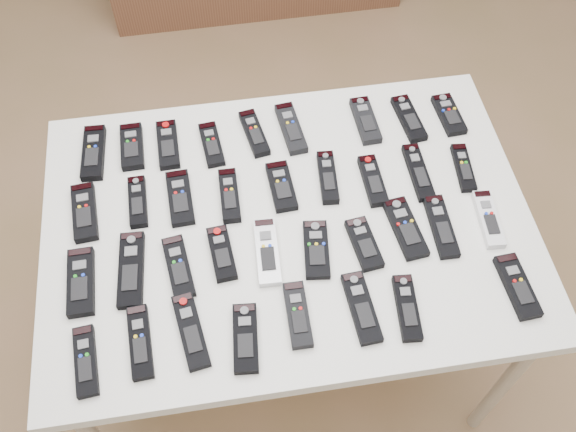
{
  "coord_description": "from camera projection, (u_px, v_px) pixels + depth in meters",
  "views": [
    {
      "loc": [
        -0.26,
        -1.02,
        2.15
      ],
      "look_at": [
        -0.12,
        -0.13,
        0.8
      ],
      "focal_mm": 40.0,
      "sensor_mm": 36.0,
      "label": 1
    }
  ],
  "objects": [
    {
      "name": "remote_4",
      "position": [
        254.0,
        133.0,
        1.79
      ],
      "size": [
        0.07,
        0.17,
        0.02
      ],
      "primitive_type": "cube",
      "rotation": [
        0.0,
        0.0,
        0.17
      ],
      "color": "black",
      "rests_on": "table"
    },
    {
      "name": "remote_7",
      "position": [
        409.0,
        119.0,
        1.83
      ],
      "size": [
        0.07,
        0.17,
        0.02
      ],
      "primitive_type": "cube",
      "rotation": [
        0.0,
        0.0,
        0.11
      ],
      "color": "black",
      "rests_on": "table"
    },
    {
      "name": "remote_1",
      "position": [
        132.0,
        147.0,
        1.77
      ],
      "size": [
        0.06,
        0.15,
        0.02
      ],
      "primitive_type": "cube",
      "rotation": [
        0.0,
        0.0,
        0.02
      ],
      "color": "black",
      "rests_on": "table"
    },
    {
      "name": "remote_22",
      "position": [
        267.0,
        252.0,
        1.58
      ],
      "size": [
        0.06,
        0.19,
        0.02
      ],
      "primitive_type": "cube",
      "rotation": [
        0.0,
        0.0,
        -0.04
      ],
      "color": "#B7B7BC",
      "rests_on": "table"
    },
    {
      "name": "remote_15",
      "position": [
        373.0,
        181.0,
        1.7
      ],
      "size": [
        0.05,
        0.16,
        0.02
      ],
      "primitive_type": "cube",
      "rotation": [
        0.0,
        0.0,
        0.02
      ],
      "color": "black",
      "rests_on": "table"
    },
    {
      "name": "remote_17",
      "position": [
        463.0,
        168.0,
        1.73
      ],
      "size": [
        0.05,
        0.16,
        0.02
      ],
      "primitive_type": "cube",
      "rotation": [
        0.0,
        0.0,
        -0.1
      ],
      "color": "black",
      "rests_on": "table"
    },
    {
      "name": "remote_10",
      "position": [
        138.0,
        202.0,
        1.66
      ],
      "size": [
        0.05,
        0.16,
        0.02
      ],
      "primitive_type": "cube",
      "rotation": [
        0.0,
        0.0,
        0.02
      ],
      "color": "black",
      "rests_on": "table"
    },
    {
      "name": "ground",
      "position": [
        315.0,
        303.0,
        2.38
      ],
      "size": [
        4.0,
        4.0,
        0.0
      ],
      "primitive_type": "plane",
      "color": "olive",
      "rests_on": "ground"
    },
    {
      "name": "remote_13",
      "position": [
        281.0,
        186.0,
        1.69
      ],
      "size": [
        0.07,
        0.16,
        0.02
      ],
      "primitive_type": "cube",
      "rotation": [
        0.0,
        0.0,
        0.05
      ],
      "color": "black",
      "rests_on": "table"
    },
    {
      "name": "remote_19",
      "position": [
        131.0,
        270.0,
        1.55
      ],
      "size": [
        0.07,
        0.21,
        0.02
      ],
      "primitive_type": "cube",
      "rotation": [
        0.0,
        0.0,
        -0.06
      ],
      "color": "black",
      "rests_on": "table"
    },
    {
      "name": "remote_31",
      "position": [
        245.0,
        338.0,
        1.45
      ],
      "size": [
        0.07,
        0.17,
        0.02
      ],
      "primitive_type": "cube",
      "rotation": [
        0.0,
        0.0,
        -0.09
      ],
      "color": "black",
      "rests_on": "table"
    },
    {
      "name": "remote_0",
      "position": [
        93.0,
        153.0,
        1.75
      ],
      "size": [
        0.07,
        0.18,
        0.02
      ],
      "primitive_type": "cube",
      "rotation": [
        0.0,
        0.0,
        -0.05
      ],
      "color": "black",
      "rests_on": "table"
    },
    {
      "name": "remote_30",
      "position": [
        191.0,
        331.0,
        1.46
      ],
      "size": [
        0.08,
        0.19,
        0.02
      ],
      "primitive_type": "cube",
      "rotation": [
        0.0,
        0.0,
        0.16
      ],
      "color": "black",
      "rests_on": "table"
    },
    {
      "name": "remote_33",
      "position": [
        361.0,
        308.0,
        1.5
      ],
      "size": [
        0.06,
        0.18,
        0.02
      ],
      "primitive_type": "cube",
      "rotation": [
        0.0,
        0.0,
        0.06
      ],
      "color": "black",
      "rests_on": "table"
    },
    {
      "name": "remote_20",
      "position": [
        179.0,
        267.0,
        1.56
      ],
      "size": [
        0.08,
        0.18,
        0.02
      ],
      "primitive_type": "cube",
      "rotation": [
        0.0,
        0.0,
        0.14
      ],
      "color": "black",
      "rests_on": "table"
    },
    {
      "name": "remote_12",
      "position": [
        230.0,
        196.0,
        1.67
      ],
      "size": [
        0.05,
        0.16,
        0.02
      ],
      "primitive_type": "cube",
      "rotation": [
        0.0,
        0.0,
        -0.01
      ],
      "color": "black",
      "rests_on": "table"
    },
    {
      "name": "remote_27",
      "position": [
        488.0,
        219.0,
        1.63
      ],
      "size": [
        0.06,
        0.17,
        0.02
      ],
      "primitive_type": "cube",
      "rotation": [
        0.0,
        0.0,
        -0.07
      ],
      "color": "silver",
      "rests_on": "table"
    },
    {
      "name": "remote_23",
      "position": [
        316.0,
        250.0,
        1.58
      ],
      "size": [
        0.08,
        0.17,
        0.02
      ],
      "primitive_type": "cube",
      "rotation": [
        0.0,
        0.0,
        -0.12
      ],
      "color": "black",
      "rests_on": "table"
    },
    {
      "name": "remote_11",
      "position": [
        180.0,
        198.0,
        1.67
      ],
      "size": [
        0.07,
        0.17,
        0.02
      ],
      "primitive_type": "cube",
      "rotation": [
        0.0,
        0.0,
        0.05
      ],
      "color": "black",
      "rests_on": "table"
    },
    {
      "name": "remote_16",
      "position": [
        418.0,
        172.0,
        1.72
      ],
      "size": [
        0.04,
        0.18,
        0.02
      ],
      "primitive_type": "cube",
      "rotation": [
        0.0,
        0.0,
        0.0
      ],
      "color": "black",
      "rests_on": "table"
    },
    {
      "name": "remote_6",
      "position": [
        365.0,
        120.0,
        1.82
      ],
      "size": [
        0.06,
        0.17,
        0.02
      ],
      "primitive_type": "cube",
      "rotation": [
        0.0,
        0.0,
        0.04
      ],
      "color": "black",
      "rests_on": "table"
    },
    {
      "name": "remote_8",
      "position": [
        449.0,
        115.0,
        1.83
      ],
      "size": [
        0.07,
        0.15,
        0.02
      ],
      "primitive_type": "cube",
      "rotation": [
        0.0,
        0.0,
        0.07
      ],
      "color": "black",
      "rests_on": "table"
    },
    {
      "name": "remote_29",
      "position": [
        140.0,
        342.0,
        1.45
      ],
      "size": [
        0.06,
        0.18,
        0.02
      ],
      "primitive_type": "cube",
      "rotation": [
        0.0,
        0.0,
        0.06
      ],
      "color": "black",
      "rests_on": "table"
    },
    {
      "name": "remote_18",
      "position": [
        81.0,
        282.0,
        1.53
      ],
      "size": [
        0.06,
        0.18,
        0.02
      ],
      "primitive_type": "cube",
      "rotation": [
        0.0,
        0.0,
        0.02
      ],
      "color": "black",
      "rests_on": "table"
    },
    {
      "name": "remote_5",
      "position": [
        291.0,
        128.0,
        1.8
      ],
      "size": [
        0.07,
        0.18,
        0.02
      ],
      "primitive_type": "cube",
      "rotation": [
        0.0,
        0.0,
        0.1
      ],
      "color": "black",
      "rests_on": "table"
    },
    {
      "name": "remote_34",
      "position": [
        407.0,
        308.0,
        1.49
      ],
      "size": [
        0.06,
        0.17,
        0.02
      ],
      "primitive_type": "cube",
      "rotation": [
        0.0,
        0.0,
        -0.09
      ],
      "color": "black",
      "rests_on": "table"
    },
    {
      "name": "remote_32",
      "position": [
        298.0,
        315.0,
        1.48
      ],
      "size": [
        0.05,
        0.16,
        0.02
      ],
      "primitive_type": "cube",
      "rotation": [
        0.0,
        0.0,
        -0.01
      ],
      "color": "black",
      "rests_on": "table"
    },
    {
      "name": "remote_35",
      "position": [
        517.0,
        286.0,
        1.53
      ],
      "size": [
        0.06,
        0.17,
        0.02
      ],
      "primitive_type": "cube",
      "rotation": [
        0.0,
        0.0,
        0.06
      ],
      "color": "black",
      "rests_on": "table"
    },
    {
      "name": "remote_2",
      "position": [
        168.0,
        145.0,
        1.77
      ],
      "size": [
        0.06,
        0.16,
        0.02
      ],
      "primitive_type": "cube",
      "rotation": [
        0.0,
        0.0,
        0.02
      ],
      "color": "black",
      "rests_on": "table"
    },
    {
      "name": "remote_14",
      "position": [
        328.0,
        177.0,
        1.71
      ],
      "size": [
        0.06,
        0.17,
        0.02
      ],
      "primitive_type": "cube",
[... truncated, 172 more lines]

